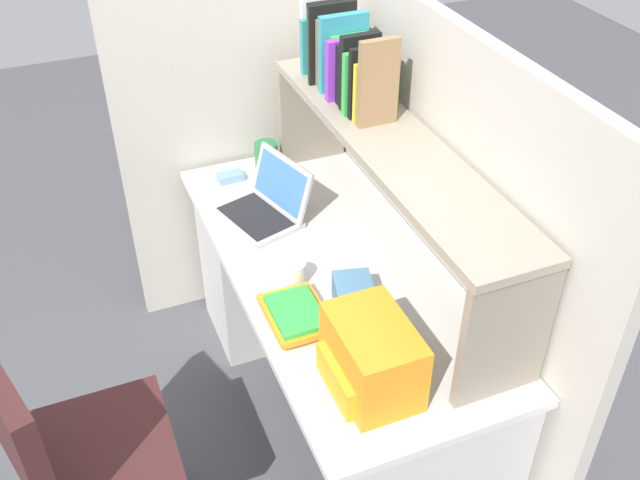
{
  "coord_description": "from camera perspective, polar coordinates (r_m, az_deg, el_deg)",
  "views": [
    {
      "loc": [
        1.8,
        -0.79,
        2.32
      ],
      "look_at": [
        0.0,
        -0.05,
        0.85
      ],
      "focal_mm": 40.87,
      "sensor_mm": 36.0,
      "label": 1
    }
  ],
  "objects": [
    {
      "name": "cubicle_partition_left",
      "position": [
        3.15,
        -5.89,
        7.53
      ],
      "size": [
        0.05,
        1.06,
        1.55
      ],
      "primitive_type": "cube",
      "color": "#BCB5A8",
      "rests_on": "ground_plane"
    },
    {
      "name": "ground_plane",
      "position": [
        3.04,
        0.89,
        -12.69
      ],
      "size": [
        8.0,
        8.0,
        0.0
      ],
      "primitive_type": "plane",
      "color": "#4C4C51"
    },
    {
      "name": "snack_canister",
      "position": [
        3.02,
        -4.22,
        6.55
      ],
      "size": [
        0.1,
        0.1,
        0.12
      ],
      "primitive_type": "cylinder",
      "color": "#26723F",
      "rests_on": "desk"
    },
    {
      "name": "backpack",
      "position": [
        2.05,
        3.97,
        -9.19
      ],
      "size": [
        0.3,
        0.22,
        0.22
      ],
      "color": "orange",
      "rests_on": "desk"
    },
    {
      "name": "tissue_box",
      "position": [
        2.3,
        2.8,
        -4.95
      ],
      "size": [
        0.24,
        0.17,
        0.1
      ],
      "primitive_type": "cube",
      "rotation": [
        0.0,
        0.0,
        -0.25
      ],
      "color": "teal",
      "rests_on": "desk"
    },
    {
      "name": "cubicle_partition_rear",
      "position": [
        2.64,
        8.66,
        0.82
      ],
      "size": [
        1.84,
        0.05,
        1.55
      ],
      "primitive_type": "cube",
      "color": "#BCB5A8",
      "rests_on": "ground_plane"
    },
    {
      "name": "desk",
      "position": [
        3.01,
        -1.92,
        -2.43
      ],
      "size": [
        1.6,
        0.7,
        0.73
      ],
      "color": "silver",
      "rests_on": "ground_plane"
    },
    {
      "name": "desk_book_stack",
      "position": [
        2.29,
        -1.74,
        -5.92
      ],
      "size": [
        0.25,
        0.18,
        0.06
      ],
      "color": "olive",
      "rests_on": "desk"
    },
    {
      "name": "computer_mouse",
      "position": [
        2.98,
        -7.04,
        4.93
      ],
      "size": [
        0.06,
        0.11,
        0.03
      ],
      "primitive_type": "cube",
      "rotation": [
        0.0,
        0.0,
        0.04
      ],
      "color": "#7299C6",
      "rests_on": "desk"
    },
    {
      "name": "overhead_hutch",
      "position": [
        2.4,
        5.57,
        5.8
      ],
      "size": [
        1.44,
        0.28,
        0.45
      ],
      "color": "gray",
      "rests_on": "desk"
    },
    {
      "name": "laptop",
      "position": [
        2.74,
        -4.24,
        2.77
      ],
      "size": [
        0.37,
        0.34,
        0.22
      ],
      "color": "#B7BABF",
      "rests_on": "desk"
    },
    {
      "name": "office_chair",
      "position": [
        2.46,
        -17.74,
        -17.08
      ],
      "size": [
        0.52,
        0.54,
        0.93
      ],
      "rotation": [
        0.0,
        0.0,
        3.43
      ],
      "color": "black",
      "rests_on": "ground_plane"
    },
    {
      "name": "reference_books_on_shelf",
      "position": [
        2.6,
        2.02,
        14.03
      ],
      "size": [
        0.52,
        0.2,
        0.3
      ],
      "color": "white",
      "rests_on": "overhead_hutch"
    },
    {
      "name": "paper_cup",
      "position": [
        2.43,
        -1.98,
        -2.59
      ],
      "size": [
        0.08,
        0.08,
        0.08
      ],
      "primitive_type": "cylinder",
      "color": "white",
      "rests_on": "desk"
    }
  ]
}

